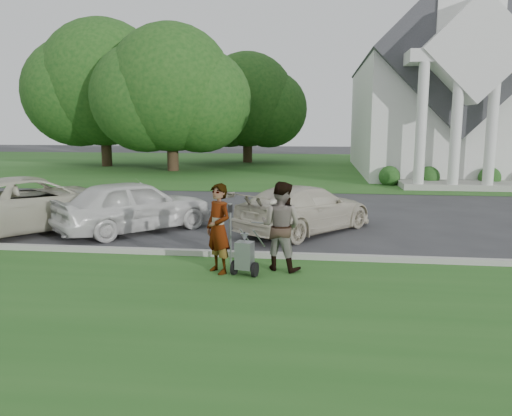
% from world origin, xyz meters
% --- Properties ---
extents(ground, '(120.00, 120.00, 0.00)m').
position_xyz_m(ground, '(0.00, 0.00, 0.00)').
color(ground, '#333335').
rests_on(ground, ground).
extents(grass_strip, '(80.00, 7.00, 0.01)m').
position_xyz_m(grass_strip, '(0.00, -3.00, 0.01)').
color(grass_strip, '#265A1F').
rests_on(grass_strip, ground).
extents(church_lawn, '(80.00, 30.00, 0.01)m').
position_xyz_m(church_lawn, '(0.00, 27.00, 0.01)').
color(church_lawn, '#265A1F').
rests_on(church_lawn, ground).
extents(curb, '(80.00, 0.18, 0.15)m').
position_xyz_m(curb, '(0.00, 0.55, 0.07)').
color(curb, '#9E9E93').
rests_on(curb, ground).
extents(church, '(9.19, 19.00, 24.10)m').
position_xyz_m(church, '(9.00, 23.11, 5.94)').
color(church, white).
rests_on(church, ground).
extents(tree_left, '(10.63, 8.40, 9.71)m').
position_xyz_m(tree_left, '(-8.01, 21.99, 5.11)').
color(tree_left, '#332316').
rests_on(tree_left, ground).
extents(tree_far, '(11.64, 9.20, 10.73)m').
position_xyz_m(tree_far, '(-14.01, 24.99, 5.69)').
color(tree_far, '#332316').
rests_on(tree_far, ground).
extents(tree_back, '(9.61, 7.60, 8.89)m').
position_xyz_m(tree_back, '(-4.01, 29.99, 4.73)').
color(tree_back, '#332316').
rests_on(tree_back, ground).
extents(striping_cart, '(0.66, 1.13, 0.99)m').
position_xyz_m(striping_cart, '(0.27, -0.89, 0.43)').
color(striping_cart, black).
rests_on(striping_cart, ground).
extents(person_left, '(0.83, 0.82, 1.92)m').
position_xyz_m(person_left, '(-0.31, -0.75, 0.96)').
color(person_left, '#999999').
rests_on(person_left, ground).
extents(person_right, '(1.14, 1.02, 1.94)m').
position_xyz_m(person_right, '(0.99, -0.35, 0.97)').
color(person_right, '#999999').
rests_on(person_right, ground).
extents(parking_meter_near, '(0.10, 0.09, 1.41)m').
position_xyz_m(parking_meter_near, '(-0.17, -0.09, 0.89)').
color(parking_meter_near, gray).
rests_on(parking_meter_near, ground).
extents(car_a, '(5.79, 6.27, 1.63)m').
position_xyz_m(car_a, '(-6.67, 2.88, 0.82)').
color(car_a, beige).
rests_on(car_a, ground).
extents(car_b, '(4.54, 4.61, 1.57)m').
position_xyz_m(car_b, '(-3.60, 3.06, 0.79)').
color(car_b, silver).
rests_on(car_b, ground).
extents(car_c, '(4.47, 4.98, 1.39)m').
position_xyz_m(car_c, '(1.41, 3.63, 0.69)').
color(car_c, beige).
rests_on(car_c, ground).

